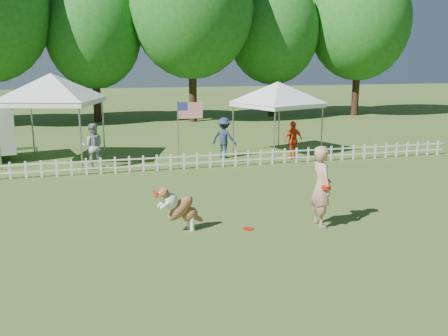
% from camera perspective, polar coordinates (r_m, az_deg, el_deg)
% --- Properties ---
extents(ground, '(120.00, 120.00, 0.00)m').
position_cam_1_polar(ground, '(12.10, 2.80, -7.06)').
color(ground, '#385C1D').
rests_on(ground, ground).
extents(picket_fence, '(22.00, 0.08, 0.60)m').
position_cam_1_polar(picket_fence, '(18.57, -3.84, 0.81)').
color(picket_fence, white).
rests_on(picket_fence, ground).
extents(handler, '(0.49, 0.73, 1.99)m').
position_cam_1_polar(handler, '(12.30, 11.07, -2.09)').
color(handler, tan).
rests_on(handler, ground).
extents(dog, '(1.16, 0.61, 1.14)m').
position_cam_1_polar(dog, '(11.86, -4.94, -4.60)').
color(dog, brown).
rests_on(dog, ground).
extents(frisbee_on_turf, '(0.27, 0.27, 0.02)m').
position_cam_1_polar(frisbee_on_turf, '(12.12, 2.77, -6.95)').
color(frisbee_on_turf, red).
rests_on(frisbee_on_turf, ground).
extents(canopy_tent_left, '(4.11, 4.11, 3.40)m').
position_cam_1_polar(canopy_tent_left, '(20.64, -18.87, 5.28)').
color(canopy_tent_left, white).
rests_on(canopy_tent_left, ground).
extents(canopy_tent_right, '(3.76, 3.76, 3.01)m').
position_cam_1_polar(canopy_tent_right, '(21.47, 6.09, 5.60)').
color(canopy_tent_right, white).
rests_on(canopy_tent_right, ground).
extents(flag_pole, '(0.98, 0.19, 2.53)m').
position_cam_1_polar(flag_pole, '(18.36, -5.27, 3.72)').
color(flag_pole, gray).
rests_on(flag_pole, ground).
extents(spectator_a, '(0.84, 0.66, 1.72)m').
position_cam_1_polar(spectator_a, '(19.06, -14.77, 2.44)').
color(spectator_a, '#9E9DA3').
rests_on(spectator_a, ground).
extents(spectator_b, '(1.21, 1.18, 1.66)m').
position_cam_1_polar(spectator_b, '(20.55, 0.01, 3.47)').
color(spectator_b, '#212D48').
rests_on(spectator_b, ground).
extents(spectator_c, '(0.97, 0.61, 1.54)m').
position_cam_1_polar(spectator_c, '(20.58, 7.90, 3.19)').
color(spectator_c, '#E83F1B').
rests_on(spectator_c, ground).
extents(tree_center_left, '(6.00, 6.00, 9.80)m').
position_cam_1_polar(tree_center_left, '(33.35, -14.64, 13.53)').
color(tree_center_left, '#1C5719').
rests_on(tree_center_left, ground).
extents(tree_center_right, '(7.60, 7.60, 12.60)m').
position_cam_1_polar(tree_center_right, '(32.58, -3.69, 16.40)').
color(tree_center_right, '#1C5719').
rests_on(tree_center_right, ground).
extents(tree_right, '(6.20, 6.20, 10.40)m').
position_cam_1_polar(tree_right, '(35.64, 5.63, 14.25)').
color(tree_right, '#1C5719').
rests_on(tree_right, ground).
extents(tree_far_right, '(7.00, 7.00, 11.40)m').
position_cam_1_polar(tree_far_right, '(37.32, 15.15, 14.58)').
color(tree_far_right, '#1C5719').
rests_on(tree_far_right, ground).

